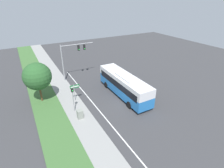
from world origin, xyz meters
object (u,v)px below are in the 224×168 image
object	(u,v)px
street_sign	(75,90)
utility_cabinet	(80,114)
pedestrian_signal	(73,97)
bus	(124,84)
signal_gantry	(72,55)

from	to	relation	value
street_sign	utility_cabinet	size ratio (longest dim) A/B	2.35
street_sign	utility_cabinet	distance (m)	4.38
pedestrian_signal	utility_cabinet	xyz separation A→B (m)	(0.16, -1.74, -1.60)
bus	signal_gantry	bearing A→B (deg)	117.29
bus	street_sign	distance (m)	7.12
bus	utility_cabinet	distance (m)	8.10
utility_cabinet	pedestrian_signal	bearing A→B (deg)	95.38
bus	utility_cabinet	world-z (taller)	bus
utility_cabinet	signal_gantry	bearing A→B (deg)	75.59
bus	utility_cabinet	size ratio (longest dim) A/B	9.73
signal_gantry	bus	bearing A→B (deg)	-62.71
pedestrian_signal	bus	bearing A→B (deg)	4.35
pedestrian_signal	street_sign	size ratio (longest dim) A/B	1.30
bus	utility_cabinet	xyz separation A→B (m)	(-7.67, -2.34, -1.19)
bus	street_sign	size ratio (longest dim) A/B	4.14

